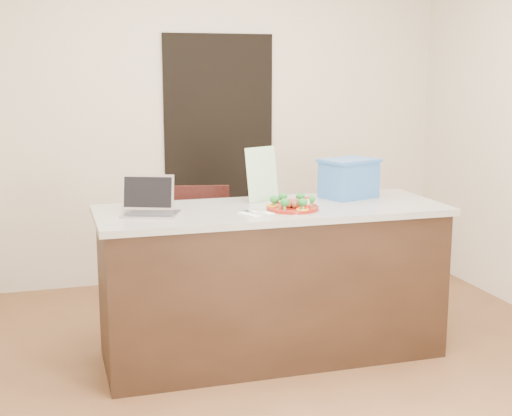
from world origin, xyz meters
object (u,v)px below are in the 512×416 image
object	(u,v)px
blue_box	(349,178)
chair	(204,243)
plate	(293,208)
napkin	(256,213)
yogurt_bottle	(307,205)
island	(272,281)
laptop	(149,204)

from	to	relation	value
blue_box	chair	distance (m)	1.16
plate	napkin	xyz separation A→B (m)	(-0.24, -0.06, -0.01)
yogurt_bottle	chair	xyz separation A→B (m)	(-0.40, 0.98, -0.43)
island	yogurt_bottle	bearing A→B (deg)	-43.05
plate	chair	bearing A→B (deg)	108.89
island	chair	size ratio (longest dim) A/B	2.25
plate	yogurt_bottle	size ratio (longest dim) A/B	3.93
island	laptop	world-z (taller)	laptop
chair	island	bearing A→B (deg)	-61.15
laptop	blue_box	distance (m)	1.30
plate	blue_box	world-z (taller)	blue_box
plate	napkin	size ratio (longest dim) A/B	2.01
plate	napkin	world-z (taller)	plate
yogurt_bottle	laptop	xyz separation A→B (m)	(-0.89, 0.16, 0.03)
plate	chair	size ratio (longest dim) A/B	0.33
island	laptop	size ratio (longest dim) A/B	5.75
plate	island	bearing A→B (deg)	128.17
island	yogurt_bottle	world-z (taller)	yogurt_bottle
island	chair	world-z (taller)	island
yogurt_bottle	chair	world-z (taller)	yogurt_bottle
napkin	laptop	size ratio (longest dim) A/B	0.42
plate	blue_box	bearing A→B (deg)	30.38
plate	napkin	distance (m)	0.24
island	napkin	world-z (taller)	napkin
island	napkin	distance (m)	0.51
napkin	plate	bearing A→B (deg)	13.28
island	yogurt_bottle	xyz separation A→B (m)	(0.16, -0.15, 0.49)
blue_box	laptop	bearing A→B (deg)	168.13
napkin	chair	bearing A→B (deg)	94.82
plate	laptop	distance (m)	0.82
napkin	chair	distance (m)	1.08
plate	yogurt_bottle	xyz separation A→B (m)	(0.07, -0.04, 0.02)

